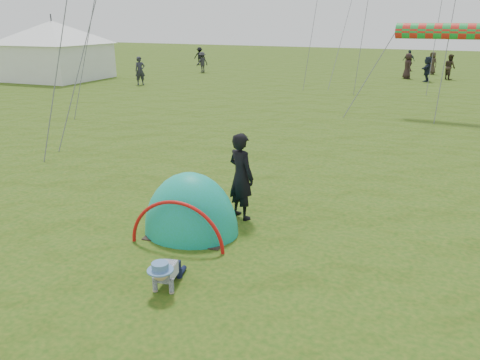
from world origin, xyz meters
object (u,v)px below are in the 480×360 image
at_px(crawling_toddler, 166,272).
at_px(event_marquee, 55,48).
at_px(popup_tent, 191,232).
at_px(standing_adult, 241,176).

bearing_deg(crawling_toddler, event_marquee, 125.18).
relative_size(popup_tent, event_marquee, 0.39).
bearing_deg(crawling_toddler, standing_adult, 79.05).
bearing_deg(standing_adult, event_marquee, -12.49).
height_order(standing_adult, event_marquee, event_marquee).
height_order(popup_tent, standing_adult, standing_adult).
height_order(crawling_toddler, standing_adult, standing_adult).
xyz_separation_m(popup_tent, standing_adult, (0.54, 1.09, 0.90)).
bearing_deg(standing_adult, crawling_toddler, 116.97).
distance_m(crawling_toddler, standing_adult, 3.04).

